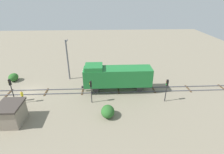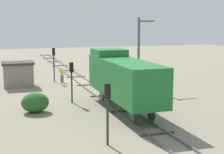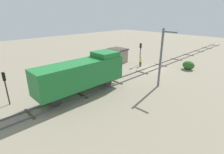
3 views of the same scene
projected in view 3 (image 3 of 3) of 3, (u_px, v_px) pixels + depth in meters
The scene contains 11 objects.
ground_plane at pixel (152, 69), 31.21m from camera, with size 110.07×110.07×0.00m, color gray.
railway_track at pixel (152, 68), 31.18m from camera, with size 2.40×73.38×0.16m.
locomotive at pixel (82, 73), 20.45m from camera, with size 2.90×11.60×4.60m.
traffic_signal_near at pixel (140, 50), 32.74m from camera, with size 0.32×0.34×4.09m.
traffic_signal_mid at pixel (91, 63), 25.42m from camera, with size 0.32×0.34×3.64m.
traffic_signal_far at pixel (5, 82), 18.18m from camera, with size 0.32×0.34×3.68m.
worker_near_track at pixel (141, 61), 32.30m from camera, with size 0.38×0.38×1.70m.
catenary_mast at pixel (161, 57), 22.35m from camera, with size 1.94×0.28×7.65m.
relay_hut at pixel (118, 55), 35.02m from camera, with size 3.50×2.90×2.74m.
bush_near at pixel (66, 72), 26.81m from camera, with size 2.19×1.80×1.60m, color #285F26.
bush_mid at pixel (188, 65), 30.66m from camera, with size 2.03×1.66×1.48m, color #2B6326.
Camera 3 is at (-16.26, 25.99, 9.39)m, focal length 28.00 mm.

